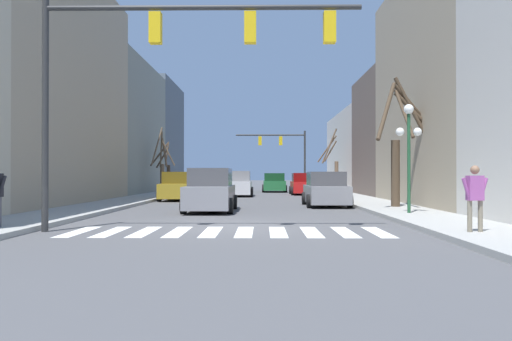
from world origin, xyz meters
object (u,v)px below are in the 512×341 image
object	(u,v)px
car_parked_left_near	(211,191)
street_tree_right_near	(162,166)
car_driving_toward_lane	(179,187)
street_tree_right_far	(403,142)
street_tree_left_far	(166,170)
car_driving_away_lane	(239,185)
traffic_signal_far	(284,147)
car_parked_right_mid	(303,185)
car_parked_right_near	(326,190)
street_lamp_right_corner	(409,136)
street_tree_left_mid	(334,167)
traffic_signal_near	(164,52)
pedestrian_on_right_sidewalk	(475,193)
car_parked_right_far	(274,183)

from	to	relation	value
car_parked_left_near	street_tree_right_near	size ratio (longest dim) A/B	0.96
car_driving_toward_lane	street_tree_right_far	bearing A→B (deg)	-125.94
street_tree_left_far	car_driving_away_lane	bearing A→B (deg)	-29.13
traffic_signal_far	car_parked_right_mid	world-z (taller)	traffic_signal_far
car_parked_right_near	car_driving_away_lane	bearing A→B (deg)	23.29
car_parked_right_near	car_parked_right_mid	size ratio (longest dim) A/B	1.00
street_lamp_right_corner	car_driving_toward_lane	world-z (taller)	street_lamp_right_corner
street_lamp_right_corner	car_driving_toward_lane	bearing A→B (deg)	131.81
street_tree_right_far	street_tree_right_near	bearing A→B (deg)	131.48
traffic_signal_far	street_tree_left_far	bearing A→B (deg)	-139.23
traffic_signal_far	car_parked_left_near	size ratio (longest dim) A/B	1.39
street_tree_right_far	traffic_signal_far	bearing A→B (deg)	99.16
car_parked_left_near	street_tree_left_mid	size ratio (longest dim) A/B	0.92
traffic_signal_near	street_tree_right_far	size ratio (longest dim) A/B	1.52
traffic_signal_near	car_driving_away_lane	distance (m)	22.53
street_tree_right_far	street_tree_left_far	distance (m)	21.87
street_tree_right_far	street_tree_left_mid	xyz separation A→B (m)	(-0.32, 18.81, -0.78)
car_parked_left_near	car_driving_toward_lane	size ratio (longest dim) A/B	1.11
traffic_signal_far	street_tree_left_mid	bearing A→B (deg)	-59.94
car_driving_away_lane	pedestrian_on_right_sidewalk	xyz separation A→B (m)	(6.87, -23.35, 0.28)
street_tree_right_near	street_tree_left_far	world-z (taller)	street_tree_right_near
car_parked_right_mid	street_tree_left_far	size ratio (longest dim) A/B	1.11
car_parked_right_far	street_tree_right_far	world-z (taller)	street_tree_right_far
traffic_signal_near	car_driving_away_lane	bearing A→B (deg)	87.44
car_parked_right_far	street_tree_right_far	distance (m)	23.31
car_driving_away_lane	street_tree_left_far	world-z (taller)	street_tree_left_far
car_parked_left_near	street_tree_right_far	size ratio (longest dim) A/B	0.83
traffic_signal_near	car_parked_left_near	distance (m)	8.59
car_parked_left_near	car_driving_toward_lane	bearing A→B (deg)	-162.43
street_lamp_right_corner	pedestrian_on_right_sidewalk	distance (m)	6.33
car_parked_right_far	car_driving_toward_lane	xyz separation A→B (m)	(-6.04, -14.57, 0.01)
car_parked_right_near	car_parked_right_far	distance (m)	20.08
car_driving_toward_lane	street_tree_right_far	size ratio (longest dim) A/B	0.75
street_lamp_right_corner	street_tree_right_near	world-z (taller)	street_tree_right_near
street_lamp_right_corner	car_parked_right_near	world-z (taller)	street_lamp_right_corner
pedestrian_on_right_sidewalk	street_tree_right_far	distance (m)	9.76
car_parked_right_near	pedestrian_on_right_sidewalk	bearing A→B (deg)	-170.35
car_parked_right_mid	street_tree_right_far	world-z (taller)	street_tree_right_far
street_tree_right_near	street_tree_left_far	size ratio (longest dim) A/B	1.24
street_tree_left_far	traffic_signal_near	bearing A→B (deg)	-79.23
car_driving_toward_lane	street_tree_right_far	distance (m)	13.91
car_parked_right_near	street_tree_right_far	size ratio (longest dim) A/B	0.77
car_parked_right_near	car_parked_right_mid	xyz separation A→B (m)	(0.05, 14.11, -0.01)
car_driving_toward_lane	street_tree_right_far	xyz separation A→B (m)	(11.13, -8.07, 2.15)
car_parked_right_near	car_parked_right_mid	world-z (taller)	car_parked_right_near
car_parked_right_far	car_parked_left_near	bearing A→B (deg)	172.11
street_lamp_right_corner	street_tree_left_mid	distance (m)	22.32
car_parked_right_far	street_tree_right_near	size ratio (longest dim) A/B	0.92
street_lamp_right_corner	street_tree_right_near	distance (m)	22.88
car_parked_right_mid	street_tree_right_near	distance (m)	10.82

